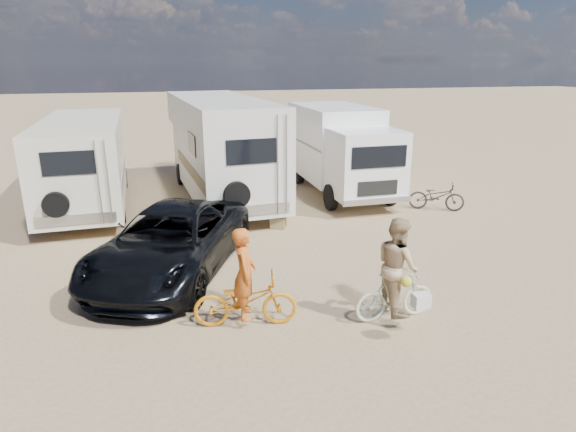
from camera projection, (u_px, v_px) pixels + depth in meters
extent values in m
plane|color=tan|center=(278.00, 280.00, 10.90)|extent=(140.00, 140.00, 0.00)
imported|color=black|center=(171.00, 242.00, 11.07)|extent=(4.45, 5.92, 1.50)
imported|color=#C6740D|center=(245.00, 301.00, 8.90)|extent=(1.96, 0.94, 0.99)
imported|color=beige|center=(395.00, 296.00, 9.12)|extent=(1.61, 0.53, 0.96)
imported|color=#CD5E1D|center=(245.00, 283.00, 8.79)|extent=(0.50, 0.68, 1.71)
imported|color=tan|center=(397.00, 274.00, 8.99)|extent=(0.73, 0.92, 1.82)
imported|color=black|center=(437.00, 196.00, 15.85)|extent=(1.82, 1.35, 0.91)
cube|color=#224C8D|center=(192.00, 241.00, 12.59)|extent=(0.58, 0.42, 0.45)
cube|color=olive|center=(278.00, 222.00, 14.24)|extent=(0.55, 0.55, 0.33)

